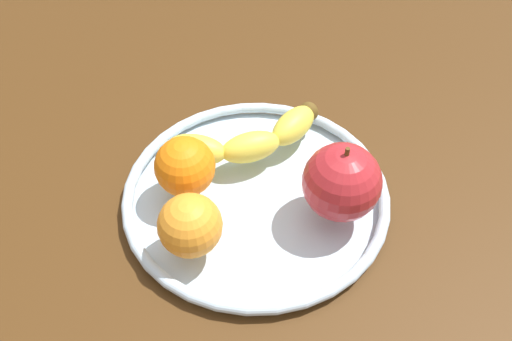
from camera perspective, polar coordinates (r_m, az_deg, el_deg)
ground_plane at (r=61.06cm, az=0.00°, el=-4.25°), size 118.69×118.69×4.00cm
fruit_bowl at (r=58.78cm, az=0.00°, el=-2.52°), size 28.35×28.35×1.80cm
banana at (r=60.83cm, az=-0.58°, el=3.28°), size 19.06×6.54×3.33cm
apple at (r=54.22cm, az=8.88°, el=-1.20°), size 7.86×7.86×8.66cm
orange_center at (r=51.77cm, az=-6.84°, el=-5.67°), size 6.16×6.16×6.16cm
orange_front_left at (r=56.46cm, az=-7.37°, el=0.41°), size 6.29×6.29×6.29cm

